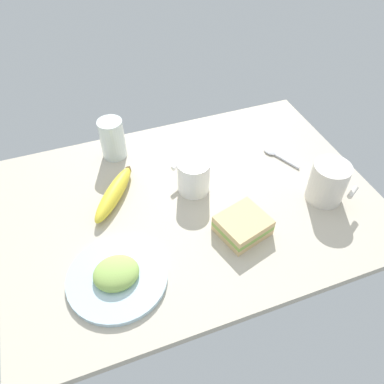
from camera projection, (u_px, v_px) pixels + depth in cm
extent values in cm
cube|color=#BCB29E|center=(192.00, 203.00, 93.90)|extent=(90.00, 64.00, 2.00)
cylinder|color=silver|center=(117.00, 277.00, 77.38)|extent=(20.75, 20.75, 1.20)
ellipsoid|color=#99BF59|center=(116.00, 273.00, 76.22)|extent=(9.40, 8.46, 4.03)
cylinder|color=white|center=(194.00, 176.00, 92.84)|extent=(7.95, 7.95, 8.77)
cylinder|color=tan|center=(194.00, 165.00, 90.05)|extent=(6.99, 6.99, 0.40)
cylinder|color=white|center=(178.00, 165.00, 95.01)|extent=(3.72, 2.75, 1.20)
cylinder|color=silver|center=(328.00, 182.00, 90.30)|extent=(8.88, 8.88, 10.31)
cylinder|color=black|center=(333.00, 168.00, 86.96)|extent=(7.81, 7.81, 0.40)
cylinder|color=silver|center=(353.00, 192.00, 87.29)|extent=(4.04, 3.09, 1.20)
cube|color=#DBB77A|center=(242.00, 229.00, 85.86)|extent=(12.72, 12.00, 1.60)
cube|color=#8CB24C|center=(243.00, 225.00, 84.85)|extent=(12.72, 12.00, 1.20)
cube|color=#DBB77A|center=(243.00, 221.00, 83.85)|extent=(12.72, 12.00, 1.60)
cylinder|color=silver|center=(112.00, 139.00, 101.26)|extent=(6.64, 6.64, 11.21)
cylinder|color=white|center=(114.00, 145.00, 102.72)|extent=(5.98, 5.98, 7.14)
ellipsoid|color=yellow|center=(114.00, 194.00, 92.04)|extent=(14.54, 17.80, 3.92)
cube|color=#4C3819|center=(128.00, 170.00, 98.14)|extent=(1.20, 1.20, 1.20)
ellipsoid|color=silver|center=(270.00, 152.00, 105.61)|extent=(3.67, 4.27, 0.80)
cylinder|color=silver|center=(287.00, 161.00, 102.79)|extent=(3.88, 7.49, 0.70)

